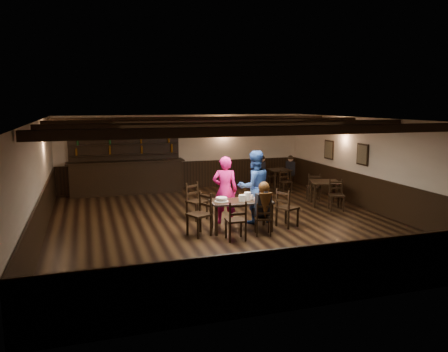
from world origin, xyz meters
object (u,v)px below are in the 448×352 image
object	(u,v)px
woman_pink	(225,190)
cake	(221,200)
chair_near_right	(263,216)
chair_near_left	(237,218)
man_blue	(254,187)
dining_table	(241,204)
bar_counter	(126,173)

from	to	relation	value
woman_pink	cake	bearing A→B (deg)	85.01
woman_pink	cake	world-z (taller)	woman_pink
chair_near_right	cake	xyz separation A→B (m)	(-0.84, 0.64, 0.32)
woman_pink	chair_near_left	bearing A→B (deg)	101.96
man_blue	dining_table	bearing A→B (deg)	39.96
chair_near_left	cake	xyz separation A→B (m)	(-0.11, 0.82, 0.26)
dining_table	man_blue	size ratio (longest dim) A/B	0.81
dining_table	bar_counter	size ratio (longest dim) A/B	0.39
chair_near_right	cake	world-z (taller)	cake
chair_near_right	woman_pink	distance (m)	1.47
bar_counter	dining_table	bearing A→B (deg)	-67.43
dining_table	chair_near_left	xyz separation A→B (m)	(-0.38, -0.76, -0.12)
chair_near_left	bar_counter	xyz separation A→B (m)	(-1.89, 6.23, 0.18)
chair_near_right	man_blue	size ratio (longest dim) A/B	0.42
chair_near_left	bar_counter	distance (m)	6.51
man_blue	bar_counter	distance (m)	5.66
cake	bar_counter	bearing A→B (deg)	108.25
chair_near_left	chair_near_right	xyz separation A→B (m)	(0.73, 0.18, -0.07)
woman_pink	bar_counter	world-z (taller)	bar_counter
chair_near_right	woman_pink	world-z (taller)	woman_pink
cake	bar_counter	world-z (taller)	bar_counter
dining_table	chair_near_left	size ratio (longest dim) A/B	1.67
man_blue	cake	bearing A→B (deg)	20.66
cake	man_blue	bearing A→B (deg)	26.15
woman_pink	man_blue	bearing A→B (deg)	-171.72
dining_table	cake	distance (m)	0.51
chair_near_left	man_blue	distance (m)	1.69
cake	bar_counter	size ratio (longest dim) A/B	0.08
chair_near_left	woman_pink	distance (m)	1.54
cake	dining_table	bearing A→B (deg)	-6.69
cake	bar_counter	xyz separation A→B (m)	(-1.78, 5.41, -0.07)
chair_near_left	dining_table	bearing A→B (deg)	63.39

